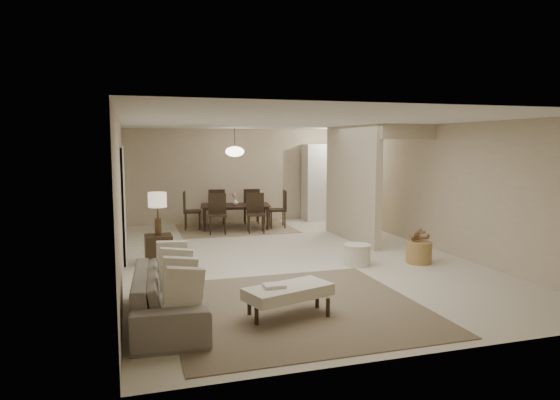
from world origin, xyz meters
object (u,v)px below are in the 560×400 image
object	(u,v)px
round_pouf	(357,255)
wicker_basket	(419,252)
pantry_cabinet	(325,182)
sofa	(169,295)
ottoman_bench	(288,292)
side_table	(159,249)
dining_table	(235,217)

from	to	relation	value
round_pouf	wicker_basket	bearing A→B (deg)	-8.99
pantry_cabinet	sofa	world-z (taller)	pantry_cabinet
ottoman_bench	side_table	distance (m)	3.54
wicker_basket	dining_table	world-z (taller)	dining_table
sofa	dining_table	bearing A→B (deg)	-15.27
dining_table	round_pouf	bearing A→B (deg)	-64.60
sofa	wicker_basket	size ratio (longest dim) A/B	4.65
ottoman_bench	wicker_basket	world-z (taller)	ottoman_bench
pantry_cabinet	wicker_basket	world-z (taller)	pantry_cabinet
sofa	dining_table	xyz separation A→B (m)	(2.11, 6.15, -0.01)
pantry_cabinet	wicker_basket	distance (m)	5.32
sofa	round_pouf	bearing A→B (deg)	-57.83
wicker_basket	round_pouf	bearing A→B (deg)	171.01
sofa	round_pouf	distance (m)	3.83
wicker_basket	pantry_cabinet	bearing A→B (deg)	86.51
sofa	round_pouf	size ratio (longest dim) A/B	4.46
ottoman_bench	dining_table	world-z (taller)	dining_table
sofa	dining_table	distance (m)	6.50
ottoman_bench	dining_table	size ratio (longest dim) A/B	0.69
round_pouf	ottoman_bench	bearing A→B (deg)	-132.60
side_table	round_pouf	bearing A→B (deg)	-19.06
pantry_cabinet	side_table	distance (m)	6.21
pantry_cabinet	round_pouf	world-z (taller)	pantry_cabinet
pantry_cabinet	dining_table	size ratio (longest dim) A/B	1.23
pantry_cabinet	ottoman_bench	bearing A→B (deg)	-115.27
round_pouf	dining_table	xyz separation A→B (m)	(-1.26, 4.32, 0.12)
ottoman_bench	round_pouf	bearing A→B (deg)	29.80
ottoman_bench	side_table	bearing A→B (deg)	94.91
wicker_basket	dining_table	distance (m)	5.09
ottoman_bench	round_pouf	size ratio (longest dim) A/B	2.50
pantry_cabinet	ottoman_bench	size ratio (longest dim) A/B	1.78
side_table	sofa	bearing A→B (deg)	-90.96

